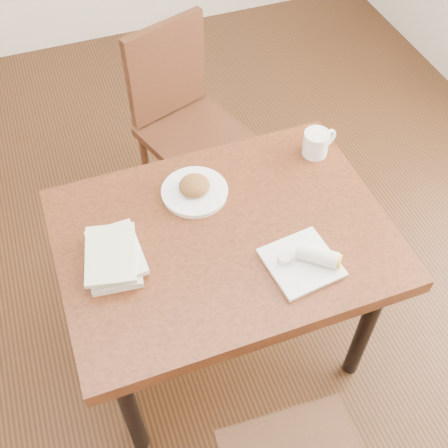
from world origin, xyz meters
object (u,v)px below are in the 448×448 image
object	(u,v)px
table	(224,249)
plate_burrito	(307,260)
chair_far	(183,114)
book_stack	(114,256)
plate_scone	(195,190)
coffee_mug	(317,142)

from	to	relation	value
table	plate_burrito	bearing A→B (deg)	-45.82
chair_far	book_stack	distance (m)	1.02
plate_scone	chair_far	bearing A→B (deg)	76.99
plate_scone	book_stack	distance (m)	0.38
coffee_mug	plate_scone	bearing A→B (deg)	-174.73
chair_far	book_stack	world-z (taller)	chair_far
chair_far	plate_burrito	size ratio (longest dim) A/B	4.02
plate_scone	coffee_mug	bearing A→B (deg)	5.27
book_stack	chair_far	bearing A→B (deg)	60.47
table	book_stack	size ratio (longest dim) A/B	4.30
plate_burrito	table	bearing A→B (deg)	134.18
plate_burrito	chair_far	bearing A→B (deg)	94.50
plate_scone	book_stack	xyz separation A→B (m)	(-0.33, -0.19, 0.01)
table	coffee_mug	xyz separation A→B (m)	(0.46, 0.25, 0.14)
chair_far	plate_burrito	world-z (taller)	chair_far
coffee_mug	book_stack	size ratio (longest dim) A/B	0.55
plate_scone	coffee_mug	distance (m)	0.50
plate_burrito	book_stack	world-z (taller)	plate_burrito
plate_scone	book_stack	bearing A→B (deg)	-150.08
book_stack	table	bearing A→B (deg)	-1.74
plate_scone	coffee_mug	size ratio (longest dim) A/B	1.67
coffee_mug	plate_burrito	bearing A→B (deg)	-119.23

